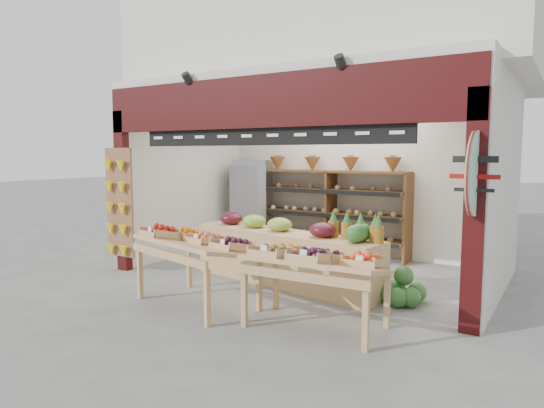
{
  "coord_description": "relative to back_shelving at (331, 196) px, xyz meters",
  "views": [
    {
      "loc": [
        3.63,
        -6.56,
        1.96
      ],
      "look_at": [
        -0.34,
        -0.2,
        1.17
      ],
      "focal_mm": 32.0,
      "sensor_mm": 36.0,
      "label": 1
    }
  ],
  "objects": [
    {
      "name": "ground",
      "position": [
        0.34,
        -1.95,
        -1.14
      ],
      "size": [
        60.0,
        60.0,
        0.0
      ],
      "primitive_type": "plane",
      "color": "slate",
      "rests_on": "ground"
    },
    {
      "name": "shop_structure",
      "position": [
        0.34,
        -0.33,
        2.79
      ],
      "size": [
        6.36,
        5.12,
        5.4
      ],
      "color": "silver",
      "rests_on": "ground"
    },
    {
      "name": "banana_board",
      "position": [
        -2.39,
        -3.12,
        -0.02
      ],
      "size": [
        0.6,
        0.15,
        1.8
      ],
      "color": "brown",
      "rests_on": "ground"
    },
    {
      "name": "gift_sign",
      "position": [
        3.09,
        -3.09,
        0.61
      ],
      "size": [
        0.04,
        0.93,
        0.92
      ],
      "color": "silver",
      "rests_on": "ground"
    },
    {
      "name": "back_shelving",
      "position": [
        0.0,
        0.0,
        0.0
      ],
      "size": [
        3.08,
        0.5,
        1.89
      ],
      "color": "brown",
      "rests_on": "ground"
    },
    {
      "name": "refrigerator",
      "position": [
        -1.73,
        -0.1,
        -0.22
      ],
      "size": [
        0.9,
        0.9,
        1.82
      ],
      "primitive_type": "cube",
      "rotation": [
        0.0,
        0.0,
        0.32
      ],
      "color": "#ABAEB2",
      "rests_on": "ground"
    },
    {
      "name": "cardboard_stack",
      "position": [
        -0.76,
        -1.03,
        -0.92
      ],
      "size": [
        0.92,
        0.66,
        0.58
      ],
      "color": "silver",
      "rests_on": "ground"
    },
    {
      "name": "mid_counter",
      "position": [
        0.34,
        -2.36,
        -0.7
      ],
      "size": [
        3.24,
        1.16,
        1.01
      ],
      "color": "tan",
      "rests_on": "ground"
    },
    {
      "name": "display_table_left",
      "position": [
        -0.2,
        -3.73,
        -0.34
      ],
      "size": [
        1.8,
        1.27,
        1.04
      ],
      "color": "tan",
      "rests_on": "ground"
    },
    {
      "name": "display_table_right",
      "position": [
        1.52,
        -3.73,
        -0.37
      ],
      "size": [
        1.58,
        0.93,
        0.99
      ],
      "color": "tan",
      "rests_on": "ground"
    },
    {
      "name": "watermelon_pile",
      "position": [
        2.12,
        -2.36,
        -0.97
      ],
      "size": [
        0.63,
        0.63,
        0.49
      ],
      "color": "#17471D",
      "rests_on": "ground"
    }
  ]
}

